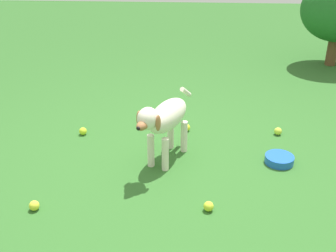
{
  "coord_description": "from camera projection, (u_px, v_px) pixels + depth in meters",
  "views": [
    {
      "loc": [
        0.14,
        -2.61,
        1.68
      ],
      "look_at": [
        -0.04,
        0.17,
        0.28
      ],
      "focal_mm": 44.1,
      "sensor_mm": 36.0,
      "label": 1
    }
  ],
  "objects": [
    {
      "name": "ground",
      "position": [
        172.0,
        170.0,
        3.09
      ],
      "size": [
        14.0,
        14.0,
        0.0
      ],
      "primitive_type": "plane",
      "color": "#2D6026"
    },
    {
      "name": "dog",
      "position": [
        165.0,
        119.0,
        3.05
      ],
      "size": [
        0.4,
        0.75,
        0.55
      ],
      "rotation": [
        0.0,
        0.0,
        4.29
      ],
      "color": "silver",
      "rests_on": "ground"
    },
    {
      "name": "tennis_ball_0",
      "position": [
        83.0,
        131.0,
        3.58
      ],
      "size": [
        0.07,
        0.07,
        0.07
      ],
      "primitive_type": "sphere",
      "color": "#C4E02C",
      "rests_on": "ground"
    },
    {
      "name": "tennis_ball_1",
      "position": [
        278.0,
        131.0,
        3.58
      ],
      "size": [
        0.07,
        0.07,
        0.07
      ],
      "primitive_type": "sphere",
      "color": "#C1DD3F",
      "rests_on": "ground"
    },
    {
      "name": "tennis_ball_2",
      "position": [
        186.0,
        128.0,
        3.65
      ],
      "size": [
        0.07,
        0.07,
        0.07
      ],
      "primitive_type": "sphere",
      "color": "yellow",
      "rests_on": "ground"
    },
    {
      "name": "tennis_ball_3",
      "position": [
        34.0,
        206.0,
        2.65
      ],
      "size": [
        0.07,
        0.07,
        0.07
      ],
      "primitive_type": "sphere",
      "color": "yellow",
      "rests_on": "ground"
    },
    {
      "name": "tennis_ball_4",
      "position": [
        209.0,
        206.0,
        2.65
      ],
      "size": [
        0.07,
        0.07,
        0.07
      ],
      "primitive_type": "sphere",
      "color": "#C3DA31",
      "rests_on": "ground"
    },
    {
      "name": "water_bowl",
      "position": [
        279.0,
        159.0,
        3.17
      ],
      "size": [
        0.22,
        0.22,
        0.06
      ],
      "primitive_type": "cylinder",
      "color": "blue",
      "rests_on": "ground"
    }
  ]
}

